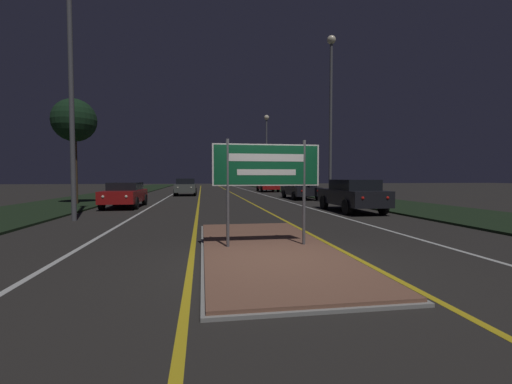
{
  "coord_description": "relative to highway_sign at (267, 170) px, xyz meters",
  "views": [
    {
      "loc": [
        -1.42,
        -6.27,
        1.63
      ],
      "look_at": [
        0.0,
        2.69,
        1.24
      ],
      "focal_mm": 24.0,
      "sensor_mm": 36.0,
      "label": 1
    }
  ],
  "objects": [
    {
      "name": "verge_right",
      "position": [
        9.5,
        18.81,
        -1.76
      ],
      "size": [
        5.0,
        100.0,
        0.08
      ],
      "color": "black",
      "rests_on": "ground_plane"
    },
    {
      "name": "edge_line_white_left",
      "position": [
        -7.2,
        23.81,
        -1.79
      ],
      "size": [
        0.1,
        70.0,
        0.01
      ],
      "color": "silver",
      "rests_on": "ground_plane"
    },
    {
      "name": "roadside_palm_left",
      "position": [
        -8.74,
        13.96,
        3.1
      ],
      "size": [
        2.47,
        2.47,
        6.09
      ],
      "color": "#4C3823",
      "rests_on": "verge_left"
    },
    {
      "name": "ground_plane",
      "position": [
        0.0,
        -1.19,
        -1.8
      ],
      "size": [
        160.0,
        160.0,
        0.0
      ],
      "primitive_type": "plane",
      "color": "#282623"
    },
    {
      "name": "streetlight_right_near",
      "position": [
        6.7,
        13.43,
        5.02
      ],
      "size": [
        0.55,
        0.55,
        10.55
      ],
      "color": "#56565B",
      "rests_on": "ground_plane"
    },
    {
      "name": "car_approaching_0",
      "position": [
        -5.53,
        11.85,
        -1.08
      ],
      "size": [
        1.85,
        4.4,
        1.34
      ],
      "color": "maroon",
      "rests_on": "ground_plane"
    },
    {
      "name": "centre_line_yellow_left",
      "position": [
        -1.64,
        23.81,
        -1.79
      ],
      "size": [
        0.12,
        70.0,
        0.01
      ],
      "color": "gold",
      "rests_on": "ground_plane"
    },
    {
      "name": "car_receding_1",
      "position": [
        5.86,
        17.28,
        -1.05
      ],
      "size": [
        1.97,
        4.81,
        1.42
      ],
      "color": "black",
      "rests_on": "ground_plane"
    },
    {
      "name": "streetlight_right_far",
      "position": [
        6.23,
        32.88,
        4.43
      ],
      "size": [
        0.6,
        0.6,
        9.03
      ],
      "color": "#56565B",
      "rests_on": "ground_plane"
    },
    {
      "name": "edge_line_white_right",
      "position": [
        7.2,
        23.81,
        -1.79
      ],
      "size": [
        0.1,
        70.0,
        0.01
      ],
      "color": "silver",
      "rests_on": "ground_plane"
    },
    {
      "name": "lane_line_white_left",
      "position": [
        -4.2,
        23.81,
        -1.79
      ],
      "size": [
        0.12,
        70.0,
        0.01
      ],
      "color": "silver",
      "rests_on": "ground_plane"
    },
    {
      "name": "car_approaching_1",
      "position": [
        -2.86,
        23.79,
        -1.01
      ],
      "size": [
        1.92,
        4.1,
        1.5
      ],
      "color": "#4C514C",
      "rests_on": "ground_plane"
    },
    {
      "name": "centre_line_yellow_right",
      "position": [
        1.64,
        23.81,
        -1.79
      ],
      "size": [
        0.12,
        70.0,
        0.01
      ],
      "color": "gold",
      "rests_on": "ground_plane"
    },
    {
      "name": "streetlight_left_near",
      "position": [
        -6.15,
        6.16,
        4.62
      ],
      "size": [
        0.45,
        0.45,
        10.87
      ],
      "color": "#56565B",
      "rests_on": "ground_plane"
    },
    {
      "name": "median_island",
      "position": [
        0.0,
        0.0,
        -1.76
      ],
      "size": [
        2.89,
        7.32,
        0.1
      ],
      "color": "#999993",
      "rests_on": "ground_plane"
    },
    {
      "name": "verge_left",
      "position": [
        -9.5,
        18.81,
        -1.76
      ],
      "size": [
        5.0,
        100.0,
        0.08
      ],
      "color": "black",
      "rests_on": "ground_plane"
    },
    {
      "name": "lane_line_white_right",
      "position": [
        4.2,
        23.81,
        -1.79
      ],
      "size": [
        0.12,
        70.0,
        0.01
      ],
      "color": "silver",
      "rests_on": "ground_plane"
    },
    {
      "name": "car_receding_0",
      "position": [
        5.57,
        7.72,
        -0.99
      ],
      "size": [
        1.9,
        4.57,
        1.51
      ],
      "color": "black",
      "rests_on": "ground_plane"
    },
    {
      "name": "car_receding_2",
      "position": [
        5.87,
        30.16,
        -1.1
      ],
      "size": [
        2.03,
        4.44,
        1.32
      ],
      "color": "maroon",
      "rests_on": "ground_plane"
    },
    {
      "name": "highway_sign",
      "position": [
        0.0,
        0.0,
        0.0
      ],
      "size": [
        2.4,
        0.07,
        2.36
      ],
      "color": "#56565B",
      "rests_on": "median_island"
    }
  ]
}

